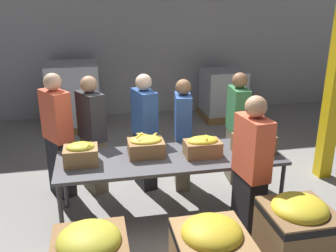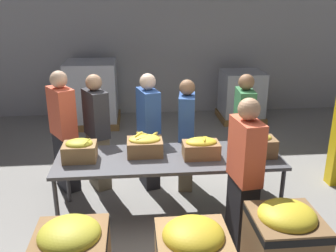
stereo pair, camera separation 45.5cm
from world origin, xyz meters
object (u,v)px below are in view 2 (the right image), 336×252
at_px(volunteer_3, 64,133).
at_px(volunteer_4, 243,131).
at_px(sorting_table, 169,160).
at_px(volunteer_2, 97,133).
at_px(banana_box_3, 255,145).
at_px(volunteer_1, 244,176).
at_px(donation_bin_2, 284,245).
at_px(banana_box_1, 145,145).
at_px(pallet_stack_1, 241,96).
at_px(banana_box_0, 80,150).
at_px(pallet_stack_0, 92,94).
at_px(banana_box_2, 201,148).
at_px(volunteer_5, 149,132).
at_px(volunteer_0, 186,136).

bearing_deg(volunteer_3, volunteer_4, 56.76).
xyz_separation_m(sorting_table, volunteer_2, (-0.91, 0.77, 0.09)).
relative_size(banana_box_3, volunteer_1, 0.30).
xyz_separation_m(volunteer_4, donation_bin_2, (-0.19, -2.05, -0.33)).
relative_size(banana_box_1, donation_bin_2, 0.49).
relative_size(donation_bin_2, pallet_stack_1, 0.81).
bearing_deg(pallet_stack_1, volunteer_2, -135.53).
distance_m(sorting_table, donation_bin_2, 1.65).
bearing_deg(banana_box_0, pallet_stack_0, 93.38).
height_order(sorting_table, banana_box_2, banana_box_2).
bearing_deg(pallet_stack_0, banana_box_2, -65.71).
relative_size(banana_box_1, volunteer_5, 0.26).
bearing_deg(pallet_stack_1, banana_box_2, -113.12).
bearing_deg(banana_box_0, donation_bin_2, -35.12).
height_order(volunteer_5, pallet_stack_0, volunteer_5).
bearing_deg(sorting_table, banana_box_2, -6.66).
distance_m(banana_box_2, volunteer_3, 1.90).
xyz_separation_m(banana_box_3, volunteer_0, (-0.72, 0.70, -0.12)).
relative_size(volunteer_5, pallet_stack_1, 1.53).
height_order(banana_box_3, pallet_stack_0, pallet_stack_0).
height_order(banana_box_1, donation_bin_2, banana_box_1).
bearing_deg(volunteer_0, donation_bin_2, 26.17).
bearing_deg(pallet_stack_0, volunteer_4, -50.71).
bearing_deg(volunteer_3, sorting_table, 29.05).
bearing_deg(banana_box_2, volunteer_1, -63.92).
relative_size(banana_box_0, banana_box_1, 0.90).
relative_size(banana_box_1, pallet_stack_1, 0.40).
bearing_deg(donation_bin_2, banana_box_1, 129.08).
distance_m(sorting_table, banana_box_1, 0.34).
bearing_deg(volunteer_0, volunteer_4, 102.96).
height_order(sorting_table, banana_box_3, banana_box_3).
bearing_deg(volunteer_2, sorting_table, 22.87).
bearing_deg(volunteer_3, pallet_stack_0, 146.23).
relative_size(banana_box_0, donation_bin_2, 0.45).
bearing_deg(pallet_stack_0, pallet_stack_1, -0.55).
bearing_deg(volunteer_2, banana_box_0, -36.63).
bearing_deg(banana_box_3, banana_box_0, 177.94).
xyz_separation_m(volunteer_1, pallet_stack_0, (-1.96, 4.28, -0.17)).
relative_size(volunteer_1, pallet_stack_0, 1.26).
xyz_separation_m(banana_box_2, volunteer_1, (0.33, -0.67, -0.06)).
bearing_deg(volunteer_3, banana_box_3, 39.18).
relative_size(banana_box_3, donation_bin_2, 0.57).
xyz_separation_m(volunteer_2, pallet_stack_1, (2.81, 2.76, -0.28)).
xyz_separation_m(banana_box_0, volunteer_5, (0.83, 0.73, -0.08)).
relative_size(banana_box_3, volunteer_0, 0.32).
height_order(banana_box_2, volunteer_2, volunteer_2).
relative_size(volunteer_0, volunteer_5, 0.96).
height_order(volunteer_0, volunteer_4, volunteer_4).
bearing_deg(volunteer_1, donation_bin_2, -169.60).
bearing_deg(pallet_stack_0, volunteer_3, -92.02).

